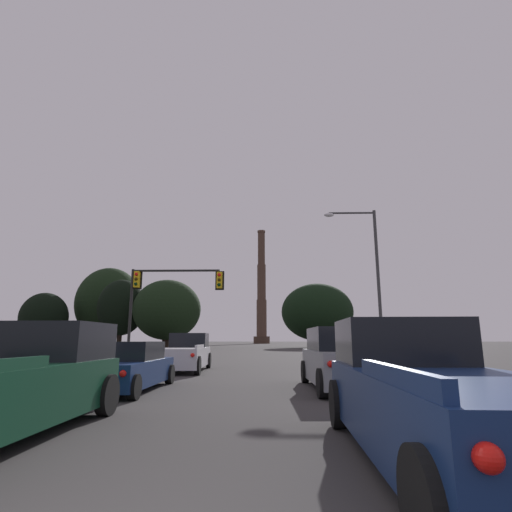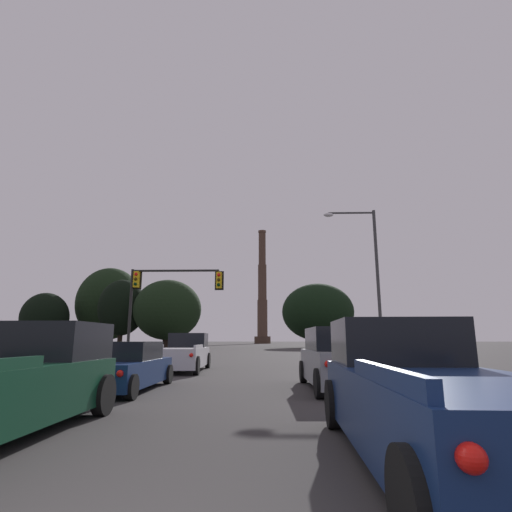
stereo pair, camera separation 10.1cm
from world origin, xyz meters
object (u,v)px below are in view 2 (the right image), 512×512
Objects in this scene: sedan_left_lane_second at (125,367)px; pickup_truck_left_lane_front at (184,354)px; street_lamp at (370,269)px; traffic_light_overhead_left at (162,290)px; suv_right_lane_second at (340,359)px; pickup_truck_right_lane_third at (428,394)px; smokestack at (262,298)px.

sedan_left_lane_second is 0.85× the size of pickup_truck_left_lane_front.
traffic_light_overhead_left is at bearing 177.73° from street_lamp.
street_lamp is at bearing -2.27° from traffic_light_overhead_left.
street_lamp is (4.26, 12.23, 4.99)m from suv_right_lane_second.
pickup_truck_right_lane_third is 147.30m from smokestack.
traffic_light_overhead_left is (-2.69, 5.51, 3.81)m from pickup_truck_left_lane_front.
street_lamp is (4.45, 19.61, 5.09)m from pickup_truck_right_lane_third.
pickup_truck_right_lane_third is (6.36, -6.95, 0.14)m from sedan_left_lane_second.
traffic_light_overhead_left is 126.93m from smokestack.
street_lamp reaches higher than traffic_light_overhead_left.
street_lamp is (13.29, -0.53, 1.27)m from traffic_light_overhead_left.
traffic_light_overhead_left is (-8.84, 20.13, 3.81)m from pickup_truck_right_lane_third.
smokestack is (-4.03, 138.97, 16.19)m from suv_right_lane_second.
sedan_left_lane_second is 6.57m from suv_right_lane_second.
street_lamp is (10.81, 12.65, 5.22)m from sedan_left_lane_second.
sedan_left_lane_second is 0.11× the size of smokestack.
street_lamp is at bearing -86.26° from smokestack.
traffic_light_overhead_left reaches higher than suv_right_lane_second.
pickup_truck_left_lane_front is at bearing 114.91° from pickup_truck_right_lane_third.
pickup_truck_right_lane_third is at bearing -102.79° from street_lamp.
suv_right_lane_second reaches higher than pickup_truck_left_lane_front.
traffic_light_overhead_left is at bearing -92.27° from smokestack.
pickup_truck_left_lane_front is 0.57× the size of street_lamp.
street_lamp is at bearing 49.48° from sedan_left_lane_second.
sedan_left_lane_second is 7.67m from pickup_truck_left_lane_front.
sedan_left_lane_second is at bearing -79.34° from traffic_light_overhead_left.
pickup_truck_left_lane_front is 132.75m from smokestack.
street_lamp is at bearing 69.71° from suv_right_lane_second.
traffic_light_overhead_left reaches higher than pickup_truck_right_lane_third.
sedan_left_lane_second is at bearing -91.04° from smokestack.
street_lamp is 0.22× the size of smokestack.
street_lamp is (10.60, 4.98, 5.09)m from pickup_truck_left_lane_front.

